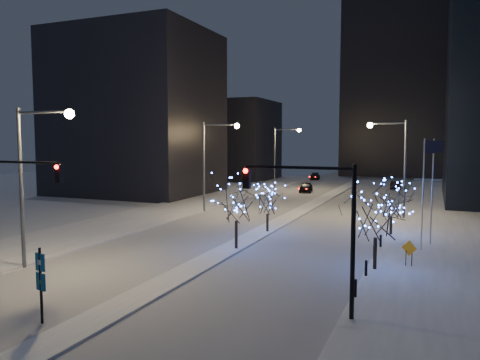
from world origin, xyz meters
The scene contains 25 objects.
ground centered at (0.00, 0.00, 0.00)m, with size 160.00×160.00×0.00m, color silver.
road centered at (0.00, 35.00, 0.01)m, with size 20.00×130.00×0.02m, color #A5AAB4.
median centered at (0.00, 30.00, 0.07)m, with size 2.00×80.00×0.15m, color white.
east_sidewalk centered at (15.00, 20.00, 0.07)m, with size 10.00×90.00×0.15m, color white.
west_sidewalk centered at (-14.00, 20.00, 0.07)m, with size 8.00×90.00×0.15m, color white.
filler_west_near centered at (-28.00, 40.00, 12.00)m, with size 22.00×18.00×24.00m, color black.
filler_west_far centered at (-26.00, 70.00, 8.00)m, with size 18.00×16.00×16.00m, color black.
horizon_block centered at (6.00, 92.00, 21.00)m, with size 24.00×14.00×42.00m, color black.
street_lamp_w_near centered at (-8.94, 2.00, 6.50)m, with size 4.40×0.56×10.00m.
street_lamp_w_mid centered at (-8.94, 27.00, 6.50)m, with size 4.40×0.56×10.00m.
street_lamp_w_far centered at (-8.94, 52.00, 6.50)m, with size 4.40×0.56×10.00m.
street_lamp_east centered at (10.08, 30.00, 6.45)m, with size 3.90×0.56×10.00m.
traffic_signal_west centered at (-8.44, 0.00, 4.76)m, with size 5.26×0.43×7.00m.
traffic_signal_east centered at (8.94, 1.00, 4.76)m, with size 5.26×0.43×7.00m.
flagpoles centered at (13.37, 17.25, 4.80)m, with size 1.35×2.60×8.00m.
bollards centered at (10.20, 10.00, 0.60)m, with size 0.16×12.16×0.90m.
car_near centered at (-4.50, 50.80, 0.77)m, with size 1.82×4.52×1.54m, color black.
car_mid centered at (8.04, 60.26, 0.69)m, with size 1.46×4.18×1.38m, color black.
car_far centered at (-8.57, 73.70, 0.68)m, with size 1.90×4.68×1.36m, color black.
holiday_tree_median_near centered at (0.50, 11.47, 3.68)m, with size 4.13×4.13×5.34m.
holiday_tree_median_far centered at (0.50, 18.39, 2.84)m, with size 3.31×3.31×4.10m.
holiday_tree_plaza_near centered at (10.50, 9.69, 3.66)m, with size 4.66×4.66×5.40m.
holiday_tree_plaza_far centered at (10.50, 21.15, 3.04)m, with size 4.16×4.16×4.64m.
wayfinding_sign centered at (-2.00, -4.42, 2.08)m, with size 0.60×0.20×3.39m.
construction_sign centered at (12.40, 11.19, 1.13)m, with size 0.92×0.43×1.63m.
Camera 1 is at (13.65, -19.45, 8.04)m, focal length 35.00 mm.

